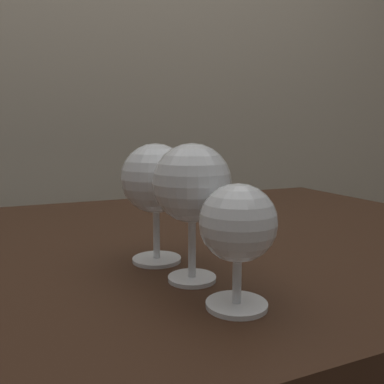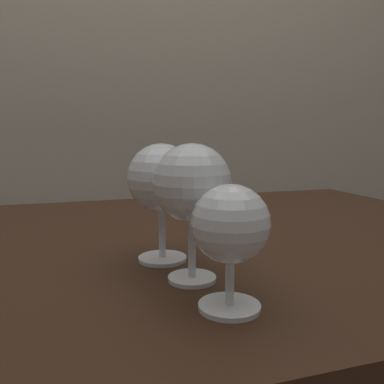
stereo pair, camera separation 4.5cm
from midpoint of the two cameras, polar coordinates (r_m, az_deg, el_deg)
back_wall at (r=1.64m, az=-11.78°, el=22.39°), size 5.00×0.08×2.60m
dining_table at (r=0.70m, az=-1.52°, el=-14.25°), size 1.24×0.81×0.73m
wine_glass_pinot at (r=0.38m, az=8.93°, el=-5.11°), size 0.08×0.08×0.12m
wine_glass_cabernet at (r=0.45m, az=2.87°, el=0.85°), size 0.09×0.09×0.16m
wine_glass_rose at (r=0.52m, az=-1.95°, el=1.73°), size 0.09×0.09×0.16m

